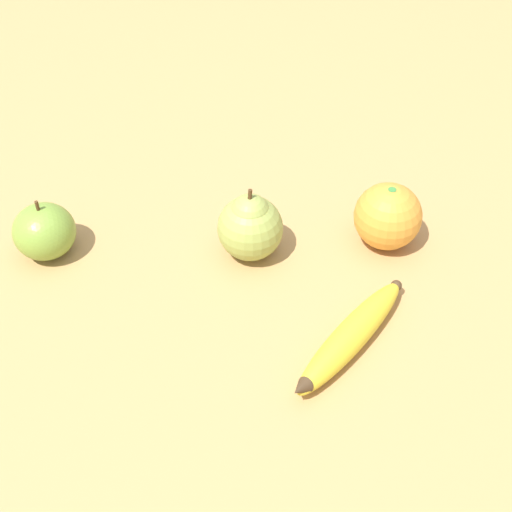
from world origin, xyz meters
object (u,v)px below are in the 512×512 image
at_px(orange, 388,216).
at_px(apple, 44,231).
at_px(pear, 250,225).
at_px(banana, 350,337).

xyz_separation_m(orange, apple, (0.32, 0.29, -0.01)).
relative_size(orange, pear, 0.85).
relative_size(orange, apple, 1.04).
relative_size(banana, apple, 2.59).
bearing_deg(orange, pear, 46.48).
distance_m(orange, apple, 0.44).
bearing_deg(orange, apple, 42.37).
bearing_deg(orange, banana, 110.28).
relative_size(pear, apple, 1.22).
bearing_deg(pear, orange, -133.52).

